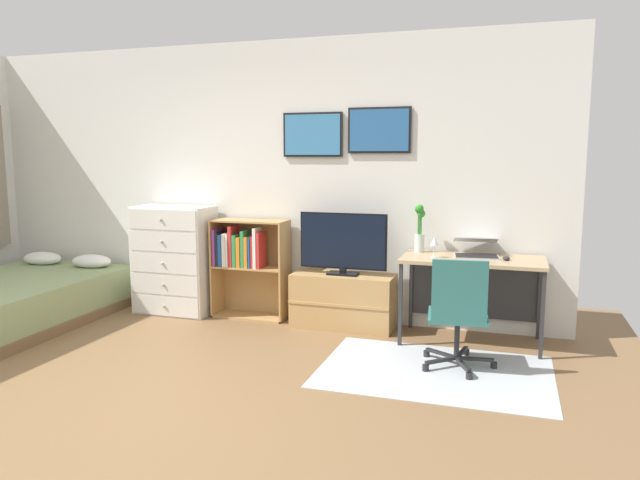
# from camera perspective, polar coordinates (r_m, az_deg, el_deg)

# --- Properties ---
(ground_plane) EXTENTS (7.20, 7.20, 0.00)m
(ground_plane) POSITION_cam_1_polar(r_m,az_deg,el_deg) (4.24, -20.13, -14.59)
(ground_plane) COLOR brown
(wall_back_with_posters) EXTENTS (6.12, 0.09, 2.70)m
(wall_back_with_posters) POSITION_cam_1_polar(r_m,az_deg,el_deg) (6.01, -6.28, 5.75)
(wall_back_with_posters) COLOR silver
(wall_back_with_posters) RESTS_ON ground_plane
(area_rug) EXTENTS (1.70, 1.20, 0.01)m
(area_rug) POSITION_cam_1_polar(r_m,az_deg,el_deg) (4.62, 10.98, -12.27)
(area_rug) COLOR #B2B7BC
(area_rug) RESTS_ON ground_plane
(bed) EXTENTS (1.49, 2.05, 0.56)m
(bed) POSITION_cam_1_polar(r_m,az_deg,el_deg) (6.47, -27.17, -5.12)
(bed) COLOR brown
(bed) RESTS_ON ground_plane
(dresser) EXTENTS (0.79, 0.46, 1.09)m
(dresser) POSITION_cam_1_polar(r_m,az_deg,el_deg) (6.22, -13.79, -1.86)
(dresser) COLOR white
(dresser) RESTS_ON ground_plane
(bookshelf) EXTENTS (0.75, 0.30, 0.98)m
(bookshelf) POSITION_cam_1_polar(r_m,az_deg,el_deg) (5.91, -7.19, -1.83)
(bookshelf) COLOR tan
(bookshelf) RESTS_ON ground_plane
(tv_stand) EXTENTS (0.95, 0.41, 0.51)m
(tv_stand) POSITION_cam_1_polar(r_m,az_deg,el_deg) (5.59, 2.26, -5.84)
(tv_stand) COLOR tan
(tv_stand) RESTS_ON ground_plane
(television) EXTENTS (0.82, 0.16, 0.58)m
(television) POSITION_cam_1_polar(r_m,az_deg,el_deg) (5.46, 2.23, -0.39)
(television) COLOR black
(television) RESTS_ON tv_stand
(desk) EXTENTS (1.18, 0.62, 0.74)m
(desk) POSITION_cam_1_polar(r_m,az_deg,el_deg) (5.30, 14.48, -2.95)
(desk) COLOR tan
(desk) RESTS_ON ground_plane
(office_chair) EXTENTS (0.57, 0.58, 0.86)m
(office_chair) POSITION_cam_1_polar(r_m,az_deg,el_deg) (4.55, 13.15, -6.66)
(office_chair) COLOR #232326
(office_chair) RESTS_ON ground_plane
(laptop) EXTENTS (0.42, 0.44, 0.16)m
(laptop) POSITION_cam_1_polar(r_m,az_deg,el_deg) (5.30, 14.78, -0.79)
(laptop) COLOR #B7B7BC
(laptop) RESTS_ON desk
(computer_mouse) EXTENTS (0.06, 0.10, 0.03)m
(computer_mouse) POSITION_cam_1_polar(r_m,az_deg,el_deg) (5.16, 17.48, -1.67)
(computer_mouse) COLOR #262628
(computer_mouse) RESTS_ON desk
(bamboo_vase) EXTENTS (0.10, 0.11, 0.43)m
(bamboo_vase) POSITION_cam_1_polar(r_m,az_deg,el_deg) (5.39, 9.57, 1.27)
(bamboo_vase) COLOR silver
(bamboo_vase) RESTS_ON desk
(wine_glass) EXTENTS (0.07, 0.07, 0.18)m
(wine_glass) POSITION_cam_1_polar(r_m,az_deg,el_deg) (5.11, 10.93, -0.19)
(wine_glass) COLOR silver
(wine_glass) RESTS_ON desk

